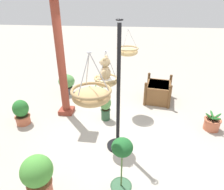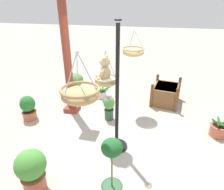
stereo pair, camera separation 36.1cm
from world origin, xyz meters
The scene contains 15 objects.
ground_plane centered at (0.00, 0.00, 0.00)m, with size 40.00×40.00×0.00m, color #A8A093.
display_pole_central centered at (-0.23, -0.07, 0.79)m, with size 0.44×0.44×2.51m.
hanging_basket_with_teddy centered at (-0.08, 0.18, 1.41)m, with size 0.45×0.45×0.66m.
teddy_bear centered at (-0.08, 0.20, 1.61)m, with size 0.32×0.28×0.47m.
hanging_basket_left_high centered at (-1.40, 0.15, 1.74)m, with size 0.49×0.49×0.63m.
hanging_basket_right_low centered at (1.38, -0.13, 1.63)m, with size 0.54×0.54×0.63m.
greenhouse_pillar_left centered at (0.96, 1.44, 1.43)m, with size 0.38×0.38×2.95m.
wooden_planter_box centered at (2.04, -1.06, 0.29)m, with size 1.02×0.87×0.71m.
potted_plant_fern_front centered at (-1.53, 0.98, 0.43)m, with size 0.47×0.47×0.77m.
potted_plant_flowering_red centered at (0.77, 0.34, 0.37)m, with size 0.28×0.28×0.70m.
potted_plant_tall_leafy centered at (0.33, 2.33, 0.33)m, with size 0.37×0.37×0.64m.
potted_plant_bushy_green centered at (0.66, -2.20, 0.17)m, with size 0.42×0.40×0.42m.
potted_plant_small_succulent centered at (-1.36, -0.24, 0.53)m, with size 0.33×0.33×1.08m.
potted_plant_conical_shrub centered at (1.92, 0.84, 0.16)m, with size 0.50×0.51×0.38m.
potted_plant_broad_leaf centered at (2.18, 1.82, 0.36)m, with size 0.51×0.51×0.63m.
Camera 2 is at (-3.41, -0.72, 2.78)m, focal length 31.69 mm.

